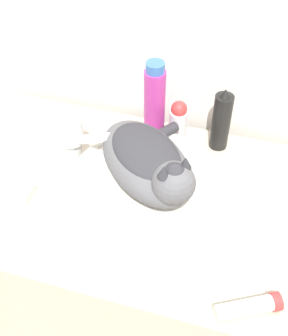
{
  "coord_description": "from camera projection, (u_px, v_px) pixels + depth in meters",
  "views": [
    {
      "loc": [
        0.17,
        -0.44,
        1.68
      ],
      "look_at": [
        -0.05,
        0.29,
        0.91
      ],
      "focal_mm": 50.0,
      "sensor_mm": 36.0,
      "label": 1
    }
  ],
  "objects": [
    {
      "name": "cream_tube",
      "position": [
        249.0,
        307.0,
        0.94
      ],
      "size": [
        0.14,
        0.1,
        0.04
      ],
      "rotation": [
        0.0,
        0.0,
        0.5
      ],
      "color": "silver",
      "rests_on": "vanity_counter"
    },
    {
      "name": "shampoo_bottle_tall",
      "position": [
        155.0,
        101.0,
        1.26
      ],
      "size": [
        0.06,
        0.06,
        0.23
      ],
      "color": "#B2338C",
      "rests_on": "vanity_counter"
    },
    {
      "name": "faucet",
      "position": [
        75.0,
        138.0,
        1.2
      ],
      "size": [
        0.16,
        0.08,
        0.15
      ],
      "rotation": [
        0.0,
        0.0,
        -0.29
      ],
      "color": "silver",
      "rests_on": "vanity_counter"
    },
    {
      "name": "cat",
      "position": [
        149.0,
        162.0,
        1.08
      ],
      "size": [
        0.33,
        0.37,
        0.16
      ],
      "rotation": [
        0.0,
        0.0,
        5.52
      ],
      "color": "#56565B",
      "rests_on": "sink_basin"
    },
    {
      "name": "sink_basin",
      "position": [
        146.0,
        185.0,
        1.15
      ],
      "size": [
        0.38,
        0.38,
        0.06
      ],
      "color": "white",
      "rests_on": "vanity_counter"
    },
    {
      "name": "vanity_counter",
      "position": [
        160.0,
        286.0,
        1.44
      ],
      "size": [
        1.2,
        0.59,
        0.81
      ],
      "color": "#B2A893",
      "rests_on": "ground_plane"
    },
    {
      "name": "soap_bar",
      "position": [
        18.0,
        193.0,
        1.16
      ],
      "size": [
        0.07,
        0.05,
        0.02
      ],
      "color": "silver",
      "rests_on": "vanity_counter"
    },
    {
      "name": "deodorant_stick",
      "position": [
        178.0,
        121.0,
        1.28
      ],
      "size": [
        0.05,
        0.05,
        0.12
      ],
      "color": "silver",
      "rests_on": "vanity_counter"
    },
    {
      "name": "hairspray_can_black",
      "position": [
        221.0,
        121.0,
        1.24
      ],
      "size": [
        0.05,
        0.05,
        0.19
      ],
      "color": "black",
      "rests_on": "vanity_counter"
    }
  ]
}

